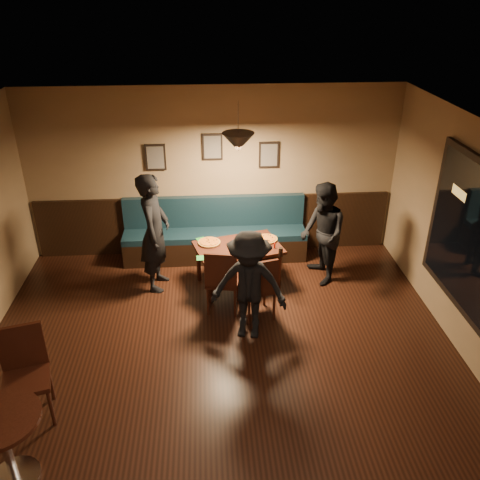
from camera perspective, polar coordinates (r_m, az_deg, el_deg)
The scene contains 25 objects.
floor at distance 5.96m, azimuth -1.90°, elevation -17.23°, with size 7.00×7.00×0.00m, color black.
ceiling at distance 4.46m, azimuth -2.45°, elevation 9.30°, with size 7.00×7.00×0.00m, color silver.
wall_back at distance 8.23m, azimuth -3.07°, elevation 7.57°, with size 6.00×6.00×0.00m, color #8C704F.
wainscot at distance 8.55m, azimuth -2.92°, elevation 1.82°, with size 5.88×0.06×1.00m, color black.
booth_bench at distance 8.30m, azimuth -2.87°, elevation 1.01°, with size 3.00×0.60×1.00m, color #0F232D, non-canonical shape.
picture_left at distance 8.14m, azimuth -9.55°, elevation 9.24°, with size 0.32×0.04×0.42m, color black.
picture_center at distance 8.06m, azimuth -3.15°, elevation 10.51°, with size 0.32×0.04×0.42m, color black.
picture_right at distance 8.16m, azimuth 3.29°, elevation 9.63°, with size 0.32×0.04×0.42m, color black.
pendant_lamp at distance 6.87m, azimuth -0.21°, elevation 11.04°, with size 0.44×0.44×0.25m, color black.
dining_table at distance 7.63m, azimuth -0.19°, elevation -2.92°, with size 1.24×0.79×0.66m, color black.
chair_near_left at distance 7.01m, azimuth -1.94°, elevation -4.39°, with size 0.44×0.44×0.99m, color black, non-canonical shape.
chair_near_right at distance 6.88m, azimuth 1.97°, elevation -5.18°, with size 0.42×0.42×0.96m, color black, non-canonical shape.
diner_left at distance 7.44m, azimuth -9.65°, elevation 0.83°, with size 0.66×0.43×1.81m, color black.
diner_right at distance 7.65m, azimuth 9.34°, elevation 0.67°, with size 0.77×0.60×1.58m, color black.
diner_front at distance 6.37m, azimuth 1.01°, elevation -5.23°, with size 0.97×0.56×1.50m, color black.
pizza_a at distance 7.56m, azimuth -3.51°, elevation -0.27°, with size 0.34×0.34×0.04m, color gold.
pizza_b at distance 7.28m, azimuth 0.28°, elevation -1.40°, with size 0.31×0.31×0.04m, color gold.
pizza_c at distance 7.66m, azimuth 3.04°, elevation 0.13°, with size 0.33×0.33×0.04m, color orange.
soda_glass at distance 7.20m, azimuth 4.62°, elevation -1.38°, with size 0.06×0.06×0.14m, color black.
tabasco_bottle at distance 7.41m, azimuth 3.94°, elevation -0.57°, with size 0.03×0.03×0.11m, color maroon.
napkin_a at distance 7.69m, azimuth -4.42°, elevation 0.06°, with size 0.13×0.13×0.01m, color #1F7421.
napkin_b at distance 7.18m, azimuth -4.38°, elevation -2.05°, with size 0.14×0.14×0.01m, color #207B2B.
cutlery_set at distance 7.14m, azimuth 0.12°, elevation -2.13°, with size 0.02×0.20×0.00m, color silver.
cafe_table at distance 5.39m, azimuth -24.92°, elevation -20.72°, with size 0.74×0.74×0.78m, color black.
cafe_chair_far at distance 5.82m, azimuth -23.10°, elevation -14.27°, with size 0.46×0.46×1.05m, color black, non-canonical shape.
Camera 1 is at (-0.11, -4.24, 4.18)m, focal length 37.64 mm.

